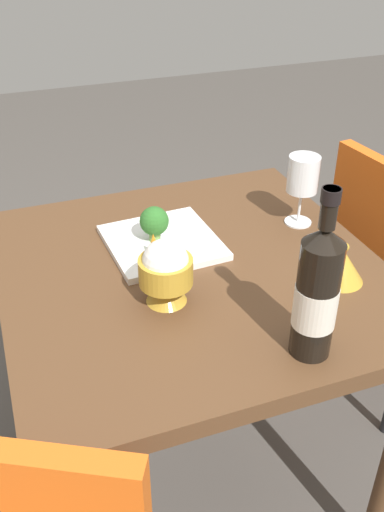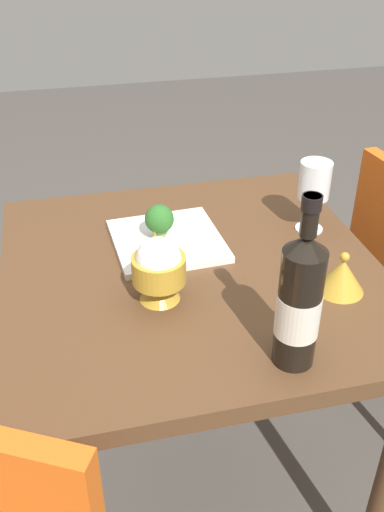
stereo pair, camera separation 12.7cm
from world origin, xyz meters
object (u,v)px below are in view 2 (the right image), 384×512
at_px(wine_bottle, 299,301).
at_px(carrot_garnish_left, 155,243).
at_px(rice_bowl, 159,269).
at_px(serving_plate, 167,241).
at_px(rice_bowl_lid, 342,275).
at_px(broccoli_floret, 159,220).
at_px(wine_glass, 315,182).

distance_m(wine_bottle, carrot_garnish_left, 0.43).
distance_m(rice_bowl, serving_plate, 0.23).
bearing_deg(rice_bowl_lid, serving_plate, 49.84).
relative_size(wine_bottle, rice_bowl_lid, 3.30).
bearing_deg(rice_bowl_lid, wine_bottle, 134.85).
height_order(rice_bowl_lid, broccoli_floret, broccoli_floret).
bearing_deg(broccoli_floret, wine_glass, -92.68).
bearing_deg(wine_bottle, rice_bowl_lid, -45.15).
relative_size(wine_bottle, carrot_garnish_left, 5.43).
height_order(rice_bowl, carrot_garnish_left, rice_bowl).
bearing_deg(wine_glass, rice_bowl_lid, 171.42).
bearing_deg(carrot_garnish_left, wine_glass, -82.72).
height_order(wine_glass, rice_bowl_lid, wine_glass).
xyz_separation_m(rice_bowl, serving_plate, (0.21, -0.06, -0.07)).
distance_m(wine_bottle, rice_bowl, 0.31).
xyz_separation_m(rice_bowl, rice_bowl_lid, (-0.06, -0.37, -0.04)).
xyz_separation_m(wine_bottle, carrot_garnish_left, (0.38, 0.18, -0.08)).
relative_size(wine_glass, serving_plate, 0.68).
relative_size(rice_bowl, carrot_garnish_left, 2.34).
height_order(wine_bottle, rice_bowl_lid, wine_bottle).
distance_m(rice_bowl, carrot_garnish_left, 0.15).
bearing_deg(rice_bowl_lid, broccoli_floret, 51.02).
distance_m(rice_bowl, rice_bowl_lid, 0.38).
relative_size(rice_bowl, serving_plate, 0.54).
bearing_deg(rice_bowl_lid, carrot_garnish_left, 60.45).
height_order(wine_bottle, carrot_garnish_left, wine_bottle).
relative_size(rice_bowl, broccoli_floret, 1.65).
height_order(wine_glass, carrot_garnish_left, wine_glass).
bearing_deg(wine_bottle, wine_glass, -26.58).
relative_size(serving_plate, broccoli_floret, 3.07).
distance_m(serving_plate, carrot_garnish_left, 0.09).
height_order(serving_plate, broccoli_floret, broccoli_floret).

